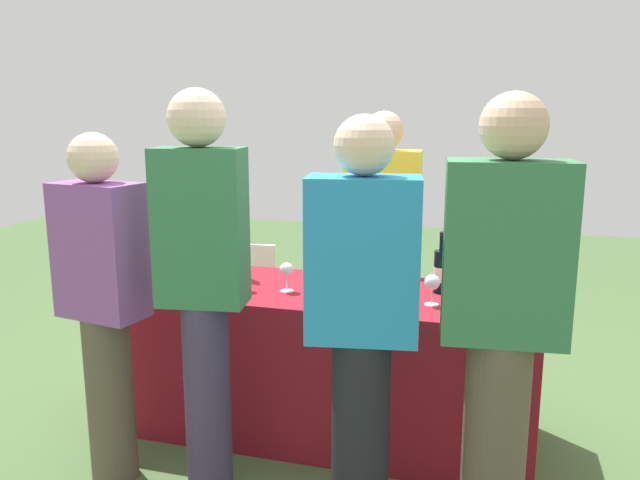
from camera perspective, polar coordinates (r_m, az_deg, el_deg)
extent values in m
plane|color=#476638|center=(3.41, 0.00, -16.82)|extent=(12.00, 12.00, 0.00)
cube|color=maroon|center=(3.24, 0.00, -10.94)|extent=(2.08, 0.71, 0.76)
cylinder|color=black|center=(3.32, -7.28, -1.49)|extent=(0.07, 0.07, 0.24)
cylinder|color=black|center=(3.29, -7.35, 1.14)|extent=(0.03, 0.03, 0.07)
cylinder|color=gold|center=(3.28, -7.37, 1.90)|extent=(0.03, 0.03, 0.02)
cylinder|color=silver|center=(3.32, -7.27, -1.69)|extent=(0.07, 0.07, 0.08)
cylinder|color=black|center=(3.18, 2.82, -2.06)|extent=(0.08, 0.08, 0.23)
cylinder|color=black|center=(3.15, 2.85, 0.73)|extent=(0.03, 0.03, 0.09)
cylinder|color=maroon|center=(3.14, 2.86, 1.65)|extent=(0.03, 0.03, 0.02)
cylinder|color=silver|center=(3.19, 2.82, -2.26)|extent=(0.08, 0.08, 0.08)
cylinder|color=black|center=(3.20, 4.81, -2.00)|extent=(0.07, 0.07, 0.23)
cylinder|color=black|center=(3.16, 4.85, 0.68)|extent=(0.03, 0.03, 0.07)
cylinder|color=maroon|center=(3.16, 4.87, 1.48)|extent=(0.03, 0.03, 0.02)
cylinder|color=silver|center=(3.20, 4.80, -2.20)|extent=(0.07, 0.07, 0.08)
cylinder|color=black|center=(3.09, 11.03, -2.88)|extent=(0.07, 0.07, 0.21)
cylinder|color=black|center=(3.05, 11.13, -0.28)|extent=(0.03, 0.03, 0.08)
cylinder|color=black|center=(3.05, 11.17, 0.58)|extent=(0.03, 0.03, 0.02)
cylinder|color=silver|center=(3.09, 11.02, -3.07)|extent=(0.07, 0.07, 0.07)
cylinder|color=silver|center=(3.11, -6.97, -4.58)|extent=(0.06, 0.06, 0.00)
cylinder|color=silver|center=(3.10, -6.98, -3.91)|extent=(0.01, 0.01, 0.07)
sphere|color=silver|center=(3.09, -7.01, -2.71)|extent=(0.07, 0.07, 0.07)
sphere|color=#590C19|center=(3.09, -7.01, -2.93)|extent=(0.04, 0.04, 0.04)
cylinder|color=silver|center=(3.08, -3.06, -4.67)|extent=(0.07, 0.07, 0.00)
cylinder|color=silver|center=(3.07, -3.07, -3.95)|extent=(0.01, 0.01, 0.08)
sphere|color=silver|center=(3.05, -3.08, -2.69)|extent=(0.07, 0.07, 0.07)
sphere|color=#590C19|center=(3.06, -3.08, -2.91)|extent=(0.04, 0.04, 0.04)
cylinder|color=silver|center=(2.97, 0.15, -5.26)|extent=(0.07, 0.07, 0.00)
cylinder|color=silver|center=(2.96, 0.15, -4.55)|extent=(0.01, 0.01, 0.07)
sphere|color=silver|center=(2.95, 0.15, -3.32)|extent=(0.06, 0.06, 0.06)
sphere|color=#590C19|center=(2.95, 0.15, -3.53)|extent=(0.04, 0.04, 0.04)
cylinder|color=silver|center=(2.91, 10.15, -5.84)|extent=(0.07, 0.07, 0.00)
cylinder|color=silver|center=(2.90, 10.17, -5.12)|extent=(0.01, 0.01, 0.07)
sphere|color=silver|center=(2.88, 10.22, -3.82)|extent=(0.07, 0.07, 0.07)
sphere|color=#590C19|center=(2.88, 10.21, -4.06)|extent=(0.04, 0.04, 0.04)
cylinder|color=silver|center=(2.94, 12.55, -5.77)|extent=(0.07, 0.07, 0.00)
cylinder|color=silver|center=(2.93, 12.59, -5.00)|extent=(0.01, 0.01, 0.08)
sphere|color=silver|center=(2.91, 12.65, -3.66)|extent=(0.07, 0.07, 0.07)
sphere|color=#590C19|center=(2.91, 12.64, -3.89)|extent=(0.04, 0.04, 0.04)
cylinder|color=silver|center=(3.40, -10.05, -1.49)|extent=(0.18, 0.18, 0.21)
cylinder|color=brown|center=(3.75, 5.53, -7.40)|extent=(0.23, 0.23, 0.81)
cube|color=yellow|center=(3.59, 5.75, 3.34)|extent=(0.44, 0.26, 0.61)
sphere|color=#D8AD8C|center=(3.55, 5.88, 9.93)|extent=(0.22, 0.22, 0.22)
cylinder|color=brown|center=(2.99, -18.62, -13.52)|extent=(0.20, 0.20, 0.76)
cube|color=#8C4C99|center=(2.78, -19.50, -0.93)|extent=(0.40, 0.27, 0.57)
sphere|color=beige|center=(2.73, -20.05, 7.09)|extent=(0.21, 0.21, 0.21)
cylinder|color=#3F3351|center=(2.78, -10.24, -14.10)|extent=(0.20, 0.20, 0.85)
cube|color=#337247|center=(2.55, -10.83, 1.14)|extent=(0.38, 0.24, 0.64)
sphere|color=beige|center=(2.51, -11.21, 10.92)|extent=(0.23, 0.23, 0.23)
cylinder|color=black|center=(2.51, 3.71, -17.48)|extent=(0.22, 0.22, 0.80)
cube|color=#268CCC|center=(2.26, 3.94, -1.76)|extent=(0.44, 0.28, 0.60)
sphere|color=beige|center=(2.20, 4.09, 8.64)|extent=(0.22, 0.22, 0.22)
cylinder|color=brown|center=(2.49, 15.63, -17.70)|extent=(0.23, 0.23, 0.84)
cube|color=#337247|center=(2.24, 16.65, -1.05)|extent=(0.44, 0.27, 0.63)
sphere|color=#D8AD8C|center=(2.19, 17.30, 9.95)|extent=(0.23, 0.23, 0.23)
cube|color=white|center=(4.51, -7.02, -4.78)|extent=(0.48, 0.09, 0.71)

